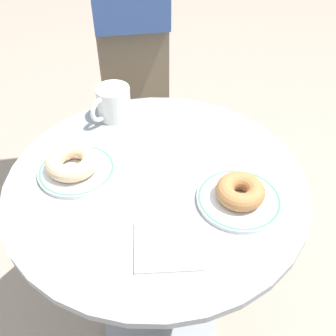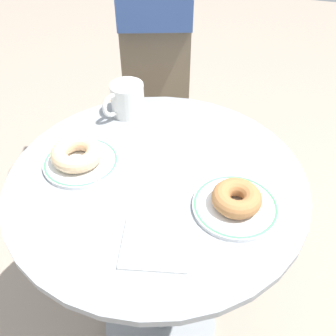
# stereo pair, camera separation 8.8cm
# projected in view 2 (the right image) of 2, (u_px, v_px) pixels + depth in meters

# --- Properties ---
(ground_plane) EXTENTS (7.00, 7.00, 0.02)m
(ground_plane) POSITION_uv_depth(u_px,v_px,m) (161.00, 325.00, 1.41)
(ground_plane) COLOR gray
(cafe_table) EXTENTS (0.70, 0.70, 0.73)m
(cafe_table) POSITION_uv_depth(u_px,v_px,m) (158.00, 240.00, 1.08)
(cafe_table) COLOR gray
(cafe_table) RESTS_ON ground
(plate_left) EXTENTS (0.18, 0.18, 0.01)m
(plate_left) POSITION_uv_depth(u_px,v_px,m) (80.00, 163.00, 0.94)
(plate_left) COLOR white
(plate_left) RESTS_ON cafe_table
(plate_right) EXTENTS (0.18, 0.18, 0.01)m
(plate_right) POSITION_uv_depth(u_px,v_px,m) (235.00, 206.00, 0.84)
(plate_right) COLOR white
(plate_right) RESTS_ON cafe_table
(donut_glazed) EXTENTS (0.18, 0.18, 0.04)m
(donut_glazed) POSITION_uv_depth(u_px,v_px,m) (77.00, 154.00, 0.93)
(donut_glazed) COLOR #E0B789
(donut_glazed) RESTS_ON plate_left
(donut_cinnamon) EXTENTS (0.15, 0.15, 0.04)m
(donut_cinnamon) POSITION_uv_depth(u_px,v_px,m) (237.00, 198.00, 0.82)
(donut_cinnamon) COLOR #A36B3D
(donut_cinnamon) RESTS_ON plate_right
(paper_napkin) EXTENTS (0.15, 0.15, 0.01)m
(paper_napkin) POSITION_uv_depth(u_px,v_px,m) (155.00, 244.00, 0.77)
(paper_napkin) COLOR white
(paper_napkin) RESTS_ON cafe_table
(coffee_mug) EXTENTS (0.09, 0.12, 0.09)m
(coffee_mug) POSITION_uv_depth(u_px,v_px,m) (127.00, 99.00, 1.08)
(coffee_mug) COLOR white
(coffee_mug) RESTS_ON cafe_table
(person_figure) EXTENTS (0.33, 0.48, 1.62)m
(person_figure) POSITION_uv_depth(u_px,v_px,m) (155.00, 34.00, 1.37)
(person_figure) COLOR brown
(person_figure) RESTS_ON ground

